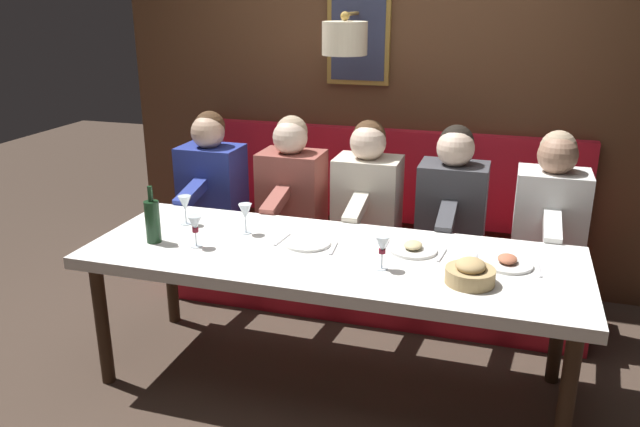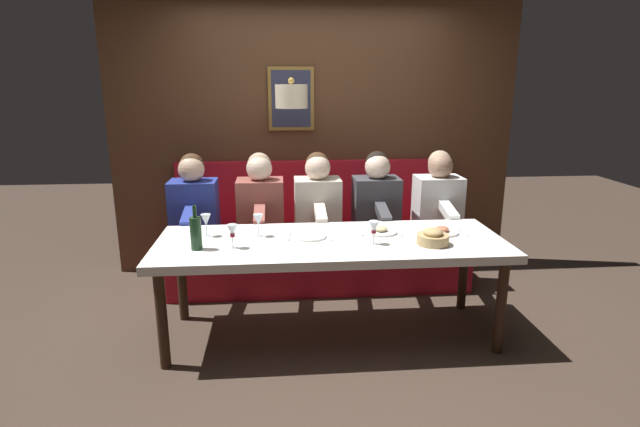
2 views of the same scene
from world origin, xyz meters
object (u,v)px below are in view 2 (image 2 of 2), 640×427
object	(u,v)px
diner_far	(260,202)
diner_farthest	(194,203)
diner_middle	(318,201)
wine_glass_0	(374,228)
wine_glass_1	(232,232)
wine_glass_3	(206,221)
dining_table	(331,248)
bread_bowl	(433,238)
wine_bottle	(196,233)
diner_near	(376,200)
diner_nearest	(438,198)
wine_glass_2	(258,221)

from	to	relation	value
diner_far	diner_farthest	size ratio (longest dim) A/B	1.00
diner_middle	diner_farthest	world-z (taller)	same
wine_glass_0	wine_glass_1	distance (m)	0.96
diner_middle	diner_far	xyz separation A→B (m)	(0.00, 0.50, 0.00)
wine_glass_3	diner_far	bearing A→B (deg)	-26.90
dining_table	bread_bowl	world-z (taller)	bread_bowl
wine_glass_1	wine_bottle	size ratio (longest dim) A/B	0.55
diner_near	diner_far	distance (m)	1.02
dining_table	diner_middle	world-z (taller)	diner_middle
diner_nearest	wine_bottle	bearing A→B (deg)	117.24
diner_nearest	wine_bottle	size ratio (longest dim) A/B	2.64
wine_glass_1	wine_glass_3	size ratio (longest dim) A/B	1.00
diner_near	diner_middle	size ratio (longest dim) A/B	1.00
wine_glass_0	wine_glass_1	bearing A→B (deg)	90.10
diner_farthest	diner_near	bearing A→B (deg)	-90.00
diner_near	wine_glass_2	world-z (taller)	diner_near
wine_bottle	bread_bowl	size ratio (longest dim) A/B	1.36
diner_farthest	diner_far	bearing A→B (deg)	-90.00
diner_nearest	diner_near	xyz separation A→B (m)	(0.00, 0.56, 0.00)
diner_far	wine_glass_1	world-z (taller)	diner_far
diner_near	wine_bottle	distance (m)	1.74
wine_glass_0	wine_bottle	distance (m)	1.20
diner_middle	wine_glass_2	world-z (taller)	diner_middle
diner_far	bread_bowl	xyz separation A→B (m)	(-1.05, -1.21, -0.03)
diner_nearest	wine_glass_1	xyz separation A→B (m)	(-1.01, 1.73, 0.04)
bread_bowl	diner_far	bearing A→B (deg)	49.10
dining_table	wine_glass_3	world-z (taller)	wine_glass_3
diner_far	diner_middle	bearing A→B (deg)	-90.00
diner_far	wine_glass_3	distance (m)	0.81
wine_glass_2	diner_near	bearing A→B (deg)	-53.14
bread_bowl	diner_nearest	bearing A→B (deg)	-19.54
diner_near	bread_bowl	bearing A→B (deg)	-169.78
diner_farthest	wine_glass_1	distance (m)	1.09
wine_glass_3	diner_middle	bearing A→B (deg)	-50.12
wine_glass_1	wine_glass_3	distance (m)	0.36
wine_glass_0	dining_table	bearing A→B (deg)	65.98
dining_table	wine_glass_0	bearing A→B (deg)	-114.02
diner_far	wine_bottle	bearing A→B (deg)	158.82
dining_table	wine_glass_1	world-z (taller)	wine_glass_1
dining_table	diner_farthest	bearing A→B (deg)	50.98
diner_near	diner_farthest	size ratio (longest dim) A/B	1.00
diner_middle	diner_nearest	bearing A→B (deg)	-90.00
wine_glass_1	diner_farthest	bearing A→B (deg)	22.23
wine_bottle	wine_glass_3	bearing A→B (deg)	-5.17
diner_near	wine_glass_0	world-z (taller)	diner_near
diner_middle	wine_glass_3	bearing A→B (deg)	129.88
wine_bottle	diner_near	bearing A→B (deg)	-54.29
wine_glass_2	wine_bottle	size ratio (longest dim) A/B	0.55
diner_farthest	dining_table	bearing A→B (deg)	-129.02
dining_table	diner_middle	bearing A→B (deg)	1.47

